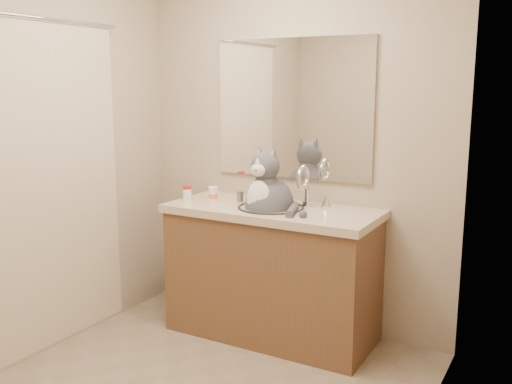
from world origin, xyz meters
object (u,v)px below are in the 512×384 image
Objects in this scene: cat at (268,203)px; pill_bottle_redcap at (187,193)px; grey_canister at (240,197)px; pill_bottle_orange at (213,195)px.

cat is 6.03× the size of pill_bottle_redcap.
pill_bottle_redcap is at bearing -158.39° from grey_canister.
pill_bottle_redcap reaches higher than grey_canister.
pill_bottle_redcap is 1.41× the size of grey_canister.
cat is 5.93× the size of pill_bottle_orange.
pill_bottle_orange reaches higher than pill_bottle_redcap.
pill_bottle_orange is (0.18, 0.04, -0.00)m from pill_bottle_redcap.
cat reaches higher than grey_canister.
cat is at bearing -16.84° from grey_canister.
pill_bottle_redcap is 0.98× the size of pill_bottle_orange.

